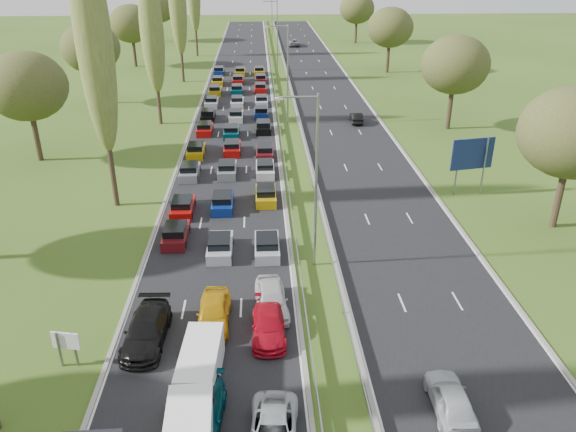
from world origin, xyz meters
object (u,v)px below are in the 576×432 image
object	(u,v)px
white_van_rear	(201,362)
info_sign	(66,344)
near_car_3	(146,330)
direction_sign	(472,156)

from	to	relation	value
white_van_rear	info_sign	bearing A→B (deg)	173.03
near_car_3	direction_sign	xyz separation A→B (m)	(25.04, 19.74, 2.77)
near_car_3	white_van_rear	distance (m)	4.51
near_car_3	info_sign	size ratio (longest dim) A/B	2.55
white_van_rear	direction_sign	bearing A→B (deg)	50.00
near_car_3	direction_sign	distance (m)	32.00
info_sign	direction_sign	world-z (taller)	direction_sign
white_van_rear	info_sign	size ratio (longest dim) A/B	2.26
white_van_rear	direction_sign	xyz separation A→B (m)	(21.75, 22.82, 2.59)
near_car_3	white_van_rear	world-z (taller)	white_van_rear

